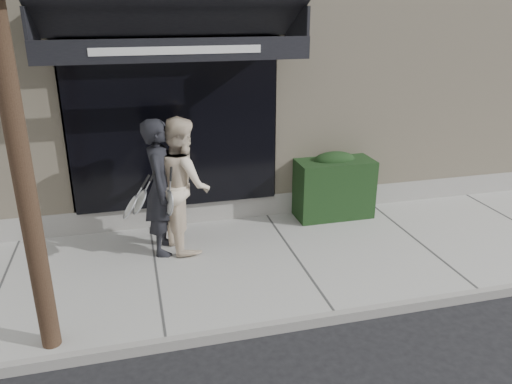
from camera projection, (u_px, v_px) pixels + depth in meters
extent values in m
plane|color=black|center=(294.00, 262.00, 7.37)|extent=(80.00, 80.00, 0.00)
cube|color=#A09F9A|center=(294.00, 258.00, 7.35)|extent=(20.00, 3.00, 0.12)
cube|color=gray|center=(336.00, 317.00, 5.94)|extent=(20.00, 0.10, 0.14)
cube|color=beige|center=(225.00, 44.00, 10.92)|extent=(14.00, 7.00, 5.50)
cube|color=gray|center=(264.00, 204.00, 8.82)|extent=(14.02, 0.42, 0.50)
cube|color=black|center=(174.00, 125.00, 7.78)|extent=(3.20, 0.30, 2.60)
cube|color=gray|center=(67.00, 129.00, 7.55)|extent=(0.08, 0.40, 2.60)
cube|color=gray|center=(270.00, 117.00, 8.29)|extent=(0.08, 0.40, 2.60)
cube|color=gray|center=(168.00, 34.00, 7.45)|extent=(3.36, 0.40, 0.12)
cube|color=black|center=(172.00, 17.00, 6.72)|extent=(3.60, 1.03, 0.55)
cube|color=black|center=(177.00, 50.00, 6.41)|extent=(3.60, 0.05, 0.30)
cube|color=white|center=(178.00, 50.00, 6.38)|extent=(2.20, 0.01, 0.10)
cube|color=black|center=(31.00, 25.00, 6.33)|extent=(0.04, 1.00, 0.45)
cube|color=black|center=(297.00, 22.00, 7.17)|extent=(0.04, 1.00, 0.45)
cube|color=black|center=(333.00, 188.00, 8.54)|extent=(1.30, 0.70, 1.00)
ellipsoid|color=black|center=(334.00, 160.00, 8.36)|extent=(0.71, 0.38, 0.27)
cylinder|color=black|center=(17.00, 139.00, 4.59)|extent=(0.20, 0.20, 4.80)
imported|color=black|center=(161.00, 187.00, 7.11)|extent=(0.63, 0.82, 1.99)
torus|color=silver|center=(140.00, 202.00, 6.83)|extent=(0.23, 0.33, 0.27)
cylinder|color=silver|center=(140.00, 202.00, 6.83)|extent=(0.19, 0.29, 0.23)
cylinder|color=silver|center=(140.00, 202.00, 6.83)|extent=(0.17, 0.05, 0.11)
cylinder|color=black|center=(140.00, 202.00, 6.83)|extent=(0.19, 0.06, 0.13)
torus|color=silver|center=(130.00, 207.00, 6.78)|extent=(0.19, 0.31, 0.27)
cylinder|color=silver|center=(130.00, 207.00, 6.78)|extent=(0.16, 0.27, 0.23)
cylinder|color=silver|center=(130.00, 207.00, 6.78)|extent=(0.16, 0.02, 0.12)
cylinder|color=black|center=(130.00, 207.00, 6.78)|extent=(0.19, 0.04, 0.14)
imported|color=beige|center=(182.00, 184.00, 7.26)|extent=(0.94, 1.10, 1.98)
torus|color=silver|center=(169.00, 203.00, 6.93)|extent=(0.14, 0.31, 0.30)
cylinder|color=silver|center=(169.00, 203.00, 6.93)|extent=(0.11, 0.27, 0.27)
cylinder|color=silver|center=(169.00, 203.00, 6.93)|extent=(0.18, 0.07, 0.04)
cylinder|color=black|center=(169.00, 203.00, 6.93)|extent=(0.20, 0.09, 0.06)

